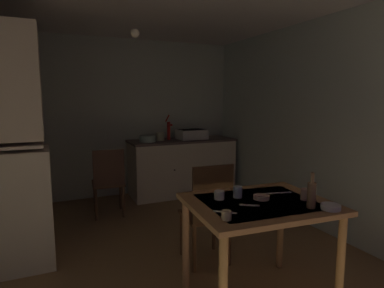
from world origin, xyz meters
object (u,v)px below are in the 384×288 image
(sink_basin, at_px, (192,134))
(dining_table, at_px, (259,215))
(mug_tall, at_px, (238,192))
(serving_bowl_wide, at_px, (331,207))
(hand_pump, at_px, (169,129))
(mixing_bowl_counter, at_px, (148,139))
(chair_far_side, at_px, (208,212))
(chair_by_counter, at_px, (109,181))
(glass_bottle, at_px, (312,194))

(sink_basin, distance_m, dining_table, 2.91)
(dining_table, height_order, mug_tall, mug_tall)
(dining_table, relative_size, serving_bowl_wide, 8.19)
(dining_table, distance_m, serving_bowl_wide, 0.50)
(sink_basin, distance_m, hand_pump, 0.38)
(sink_basin, bearing_deg, serving_bowl_wide, -96.49)
(mixing_bowl_counter, bearing_deg, chair_far_side, -91.49)
(chair_by_counter, distance_m, mug_tall, 2.21)
(mug_tall, bearing_deg, dining_table, -57.71)
(dining_table, height_order, serving_bowl_wide, serving_bowl_wide)
(dining_table, distance_m, glass_bottle, 0.41)
(mixing_bowl_counter, distance_m, chair_far_side, 2.16)
(dining_table, xyz_separation_m, chair_far_side, (-0.09, 0.64, -0.17))
(chair_far_side, xyz_separation_m, serving_bowl_wide, (0.44, -0.98, 0.29))
(sink_basin, bearing_deg, hand_pump, 173.01)
(dining_table, bearing_deg, sink_basin, 76.01)
(chair_far_side, height_order, chair_by_counter, chair_far_side)
(hand_pump, bearing_deg, glass_bottle, -91.59)
(mixing_bowl_counter, bearing_deg, hand_pump, 14.38)
(hand_pump, relative_size, mug_tall, 4.48)
(chair_far_side, distance_m, mug_tall, 0.59)
(sink_basin, height_order, chair_by_counter, sink_basin)
(hand_pump, xyz_separation_m, chair_far_side, (-0.43, -2.22, -0.54))
(chair_by_counter, xyz_separation_m, glass_bottle, (0.96, -2.50, 0.40))
(mixing_bowl_counter, bearing_deg, chair_by_counter, -142.22)
(glass_bottle, bearing_deg, sink_basin, 81.57)
(mug_tall, bearing_deg, hand_pump, 81.11)
(mixing_bowl_counter, xyz_separation_m, glass_bottle, (0.29, -3.02, -0.04))
(hand_pump, distance_m, dining_table, 2.90)
(hand_pump, height_order, mug_tall, hand_pump)
(sink_basin, height_order, glass_bottle, same)
(hand_pump, distance_m, serving_bowl_wide, 3.20)
(chair_far_side, bearing_deg, glass_bottle, -69.19)
(dining_table, relative_size, mug_tall, 12.28)
(chair_far_side, height_order, glass_bottle, glass_bottle)
(hand_pump, height_order, chair_far_side, hand_pump)
(mug_tall, bearing_deg, chair_by_counter, 106.56)
(serving_bowl_wide, distance_m, mug_tall, 0.65)
(dining_table, xyz_separation_m, serving_bowl_wide, (0.34, -0.34, 0.12))
(sink_basin, xyz_separation_m, serving_bowl_wide, (-0.36, -3.15, -0.16))
(mixing_bowl_counter, xyz_separation_m, serving_bowl_wide, (0.38, -3.10, -0.12))
(chair_far_side, bearing_deg, mug_tall, -89.69)
(dining_table, distance_m, mug_tall, 0.23)
(mixing_bowl_counter, height_order, serving_bowl_wide, mixing_bowl_counter)
(mixing_bowl_counter, xyz_separation_m, chair_far_side, (-0.06, -2.12, -0.42))
(sink_basin, bearing_deg, chair_by_counter, -157.95)
(mixing_bowl_counter, height_order, glass_bottle, glass_bottle)
(serving_bowl_wide, bearing_deg, hand_pump, 90.19)
(sink_basin, xyz_separation_m, mixing_bowl_counter, (-0.74, -0.05, -0.03))
(chair_far_side, bearing_deg, mixing_bowl_counter, 88.51)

